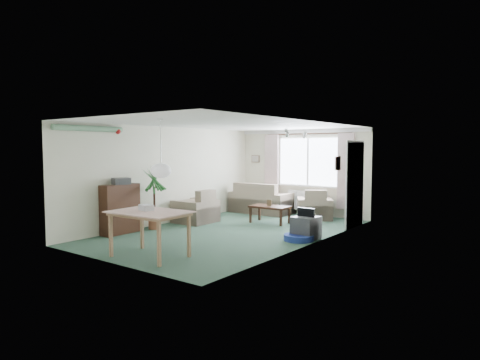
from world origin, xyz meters
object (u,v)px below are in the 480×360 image
Objects in this scene: coffee_table at (270,214)px; tv_cube at (306,228)px; houseplant at (154,198)px; pet_bed at (299,238)px; sofa at (262,198)px; bookshelf at (120,209)px; armchair_left at (195,206)px; dining_table at (150,235)px; armchair_corner at (315,204)px.

coffee_table is 1.99m from tv_cube.
houseplant reaches higher than pet_bed.
bookshelf is (-0.80, -4.38, 0.11)m from sofa.
armchair_left is at bearing 77.32° from sofa.
armchair_left is (-0.46, -2.33, -0.02)m from sofa.
armchair_left is 3.21m from tv_cube.
houseplant is (-0.15, -1.23, 0.30)m from armchair_left.
houseplant reaches higher than dining_table.
coffee_table is 0.78× the size of dining_table.
armchair_left is at bearing -146.80° from coffee_table.
coffee_table is 0.89× the size of bookshelf.
sofa is 1.73m from coffee_table.
houseplant is 3.56m from tv_cube.
armchair_corner is at bearing 56.79° from houseplant.
armchair_left is at bearing 119.74° from dining_table.
dining_table is at bearing -87.83° from coffee_table.
dining_table is at bearing -117.86° from pet_bed.
sofa is 3.80m from pet_bed.
bookshelf reaches higher than tv_cube.
armchair_corner is at bearing 135.54° from armchair_left.
sofa is at bearing 167.58° from armchair_left.
bookshelf is 4.04m from tv_cube.
dining_table is 2.03× the size of pet_bed.
bookshelf is (-0.34, -2.05, 0.13)m from armchair_left.
armchair_corner is 2.83m from pet_bed.
bookshelf is 2.29m from dining_table.
bookshelf is at bearing -153.71° from pet_bed.
pet_bed is (-0.05, -0.20, -0.17)m from tv_cube.
armchair_corner is 0.92× the size of coffee_table.
tv_cube is (3.35, 1.11, -0.48)m from houseplant.
tv_cube is at bearing -35.22° from coffee_table.
armchair_corner is at bearing 65.13° from coffee_table.
sofa is 2.87× the size of pet_bed.
bookshelf reaches higher than armchair_left.
bookshelf is 2.11× the size of tv_cube.
houseplant reaches higher than armchair_corner.
armchair_corner is 1.46× the size of pet_bed.
sofa reaches higher than dining_table.
coffee_table is at bearing 129.02° from sofa.
pet_bed is at bearing -40.63° from coffee_table.
pet_bed is (3.15, -0.33, -0.36)m from armchair_left.
armchair_left is 3.48m from dining_table.
armchair_left is at bearing 174.11° from pet_bed.
bookshelf is 3.92m from pet_bed.
dining_table is at bearing -114.47° from tv_cube.
dining_table is 3.26m from tv_cube.
sofa reaches higher than armchair_left.
dining_table reaches higher than tv_cube.
tv_cube is (1.63, -1.15, 0.02)m from coffee_table.
sofa is 1.71m from armchair_corner.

